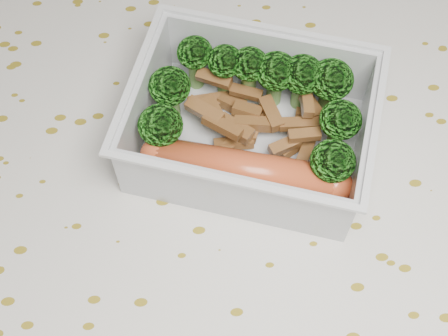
{
  "coord_description": "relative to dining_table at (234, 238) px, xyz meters",
  "views": [
    {
      "loc": [
        -0.03,
        -0.22,
        1.18
      ],
      "look_at": [
        -0.01,
        0.01,
        0.78
      ],
      "focal_mm": 50.0,
      "sensor_mm": 36.0,
      "label": 1
    }
  ],
  "objects": [
    {
      "name": "meat_pile",
      "position": [
        0.02,
        0.05,
        0.11
      ],
      "size": [
        0.12,
        0.08,
        0.03
      ],
      "color": "brown",
      "rests_on": "lunch_container"
    },
    {
      "name": "tablecloth",
      "position": [
        0.0,
        0.0,
        0.05
      ],
      "size": [
        1.46,
        0.96,
        0.19
      ],
      "color": "silver",
      "rests_on": "dining_table"
    },
    {
      "name": "broccoli_florets",
      "position": [
        0.02,
        0.06,
        0.13
      ],
      "size": [
        0.17,
        0.14,
        0.05
      ],
      "color": "#608C3F",
      "rests_on": "lunch_container"
    },
    {
      "name": "lunch_container",
      "position": [
        0.01,
        0.04,
        0.11
      ],
      "size": [
        0.22,
        0.19,
        0.06
      ],
      "color": "silver",
      "rests_on": "tablecloth"
    },
    {
      "name": "dining_table",
      "position": [
        0.0,
        0.0,
        0.0
      ],
      "size": [
        1.4,
        0.9,
        0.75
      ],
      "color": "brown",
      "rests_on": "ground"
    },
    {
      "name": "sausage",
      "position": [
        0.01,
        0.01,
        0.11
      ],
      "size": [
        0.15,
        0.06,
        0.03
      ],
      "color": "#BE4A24",
      "rests_on": "lunch_container"
    }
  ]
}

